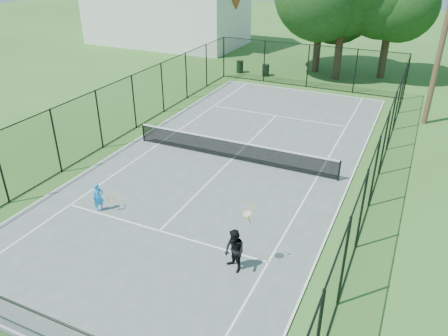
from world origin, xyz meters
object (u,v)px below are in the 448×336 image
at_px(tennis_net, 232,149).
at_px(trash_bin_left, 240,67).
at_px(player_black, 235,251).
at_px(utility_pole, 440,50).
at_px(player_blue, 98,197).
at_px(trash_bin_right, 266,70).

distance_m(tennis_net, trash_bin_left, 15.67).
height_order(trash_bin_left, player_black, player_black).
bearing_deg(trash_bin_left, utility_pole, -21.85).
xyz_separation_m(utility_pole, player_blue, (-10.81, -15.21, -3.49)).
relative_size(trash_bin_left, player_blue, 0.82).
relative_size(trash_bin_left, trash_bin_right, 1.07).
bearing_deg(player_blue, utility_pole, 54.59).
bearing_deg(trash_bin_right, player_blue, -87.63).
height_order(utility_pole, player_blue, utility_pole).
bearing_deg(player_black, utility_pole, 73.58).
distance_m(trash_bin_right, player_blue, 20.76).
bearing_deg(trash_bin_right, trash_bin_left, 179.60).
distance_m(player_blue, player_black, 6.12).
xyz_separation_m(tennis_net, player_black, (3.25, -7.16, 0.22)).
distance_m(trash_bin_left, trash_bin_right, 2.17).
bearing_deg(utility_pole, trash_bin_right, 154.63).
bearing_deg(player_blue, player_black, -8.99).
height_order(player_blue, player_black, player_black).
relative_size(trash_bin_right, utility_pole, 0.11).
relative_size(tennis_net, trash_bin_left, 10.64).
xyz_separation_m(tennis_net, player_blue, (-2.79, -6.21, 0.06)).
distance_m(trash_bin_right, utility_pole, 13.43).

